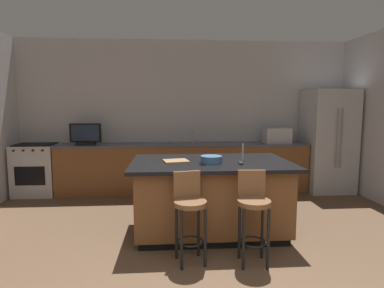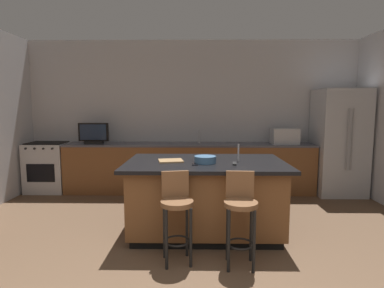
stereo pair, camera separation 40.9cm
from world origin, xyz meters
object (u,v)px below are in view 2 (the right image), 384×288
Objects in this scene: kitchen_island at (205,196)px; cutting_board at (171,161)px; microwave at (285,136)px; tv_remote at (234,164)px; bar_stool_right at (240,211)px; range_oven at (48,167)px; tv_monitor at (94,134)px; bar_stool_left at (177,209)px; cell_phone at (195,164)px; refrigerator at (339,142)px; fruit_bowl at (205,160)px.

cutting_board is at bearing -178.03° from kitchen_island.
microwave is 2.46m from tv_remote.
bar_stool_right is at bearing -68.55° from kitchen_island.
range_oven is 1.12m from tv_monitor.
tv_remote is at bearing -31.44° from kitchen_island.
tv_remote is at bearing 29.76° from bar_stool_left.
cutting_board is (-0.44, -0.02, 0.46)m from kitchen_island.
tv_remote is (0.34, -0.21, 0.47)m from kitchen_island.
cell_phone is at bearing -47.88° from tv_monitor.
bar_stool_left is at bearing -124.27° from microwave.
range_oven is 3.23m from cutting_board.
tv_monitor is 3.67m from bar_stool_right.
cutting_board is (2.52, -1.96, 0.47)m from range_oven.
refrigerator is 3.20m from fruit_bowl.
microwave is 3.58m from tv_monitor.
microwave reaches higher than bar_stool_left.
tv_remote is at bearing -13.57° from fruit_bowl.
refrigerator is 2.05× the size of bar_stool_left.
kitchen_island is 2.09× the size of bar_stool_right.
cell_phone is at bearing 129.79° from bar_stool_right.
tv_monitor is at bearing 112.16° from bar_stool_left.
microwave is 3.20× the size of cell_phone.
bar_stool_right is at bearing -113.28° from microwave.
tv_monitor is at bearing -179.17° from microwave.
cell_phone is at bearing -120.94° from kitchen_island.
tv_monitor is 0.58× the size of bar_stool_right.
microwave is 0.51× the size of bar_stool_left.
bar_stool_right is at bearing -84.76° from tv_remote.
microwave is (-0.97, 0.09, 0.10)m from refrigerator.
cutting_board is at bearing 88.36° from bar_stool_left.
fruit_bowl reaches higher than bar_stool_right.
microwave is at bearing 67.12° from tv_remote.
cell_phone reaches higher than kitchen_island.
cutting_board is (-2.95, -1.87, -0.03)m from refrigerator.
bar_stool_left is (1.73, -2.67, -0.55)m from tv_monitor.
microwave reaches higher than range_oven.
cell_phone is (0.19, 0.55, 0.37)m from bar_stool_left.
range_oven is (-5.47, 0.08, -0.50)m from refrigerator.
fruit_bowl is (2.95, -2.07, 0.50)m from range_oven.
bar_stool_right is 0.74m from tv_remote.
cutting_board is at bearing 135.99° from bar_stool_right.
kitchen_island is 0.53m from cell_phone.
refrigerator is at bearing -0.42° from tv_monitor.
tv_monitor is 1.86× the size of cutting_board.
range_oven is 3.59m from cell_phone.
bar_stool_left is 6.28× the size of cell_phone.
fruit_bowl is at bearing -14.12° from cutting_board.
tv_monitor is at bearing 144.72° from tv_remote.
fruit_bowl is 0.16m from cell_phone.
bar_stool_right is (-1.20, -2.79, -0.50)m from microwave.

